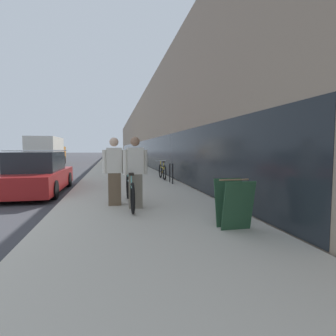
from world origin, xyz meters
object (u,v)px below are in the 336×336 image
Objects in this scene: parked_sedan_curbside at (37,175)px; moving_truck at (47,151)px; cruiser_bike_nearest at (162,171)px; person_bystander at (114,171)px; tandem_bicycle at (130,191)px; person_rider at (135,172)px; sandwich_board_sign at (234,203)px; bike_rack_hoop at (171,171)px.

parked_sedan_curbside is 0.67× the size of moving_truck.
parked_sedan_curbside is at bearing -78.49° from moving_truck.
person_bystander is at bearing -112.78° from cruiser_bike_nearest.
tandem_bicycle is 0.59m from person_rider.
sandwich_board_sign is at bearing -91.55° from cruiser_bike_nearest.
parked_sedan_curbside is (-4.98, -2.14, 0.15)m from cruiser_bike_nearest.
bike_rack_hoop is at bearing 87.43° from sandwich_board_sign.
sandwich_board_sign is (1.59, -2.01, -0.42)m from person_rider.
cruiser_bike_nearest is 17.26m from moving_truck.
person_rider reaches higher than tandem_bicycle.
parked_sedan_curbside reaches higher than bike_rack_hoop.
bike_rack_hoop is at bearing 66.56° from person_rider.
moving_truck reaches higher than sandwich_board_sign.
person_rider is 1.92× the size of sandwich_board_sign.
person_rider is 2.60m from sandwich_board_sign.
sandwich_board_sign is at bearing -70.20° from moving_truck.
moving_truck is at bearing 119.45° from cruiser_bike_nearest.
moving_truck reaches higher than parked_sedan_curbside.
tandem_bicycle is 1.46× the size of cruiser_bike_nearest.
moving_truck is at bearing 101.51° from parked_sedan_curbside.
cruiser_bike_nearest is 1.90× the size of sandwich_board_sign.
person_bystander is (-0.49, 0.44, -0.00)m from person_rider.
cruiser_bike_nearest is (-0.07, 1.59, -0.15)m from bike_rack_hoop.
person_rider is 6.21m from cruiser_bike_nearest.
moving_truck reaches higher than cruiser_bike_nearest.
moving_truck is (-6.17, 20.49, 0.35)m from person_bystander.
parked_sedan_curbside is (-2.68, 3.34, -0.35)m from person_bystander.
person_bystander is 2.04× the size of bike_rack_hoop.
person_rider reaches higher than cruiser_bike_nearest.
person_rider is 0.66m from person_bystander.
moving_truck is (-3.49, 17.15, 0.70)m from parked_sedan_curbside.
cruiser_bike_nearest is at bearing 88.45° from sandwich_board_sign.
person_rider is at bearing -113.44° from bike_rack_hoop.
moving_truck reaches higher than tandem_bicycle.
parked_sedan_curbside is at bearing 128.71° from person_bystander.
sandwich_board_sign is (1.71, -2.32, 0.07)m from tandem_bicycle.
person_bystander is 4.57m from bike_rack_hoop.
sandwich_board_sign is 24.39m from moving_truck.
bike_rack_hoop is 5.08m from parked_sedan_curbside.
person_rider reaches higher than sandwich_board_sign.
cruiser_bike_nearest is 7.93m from sandwich_board_sign.
person_rider is 2.05× the size of bike_rack_hoop.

